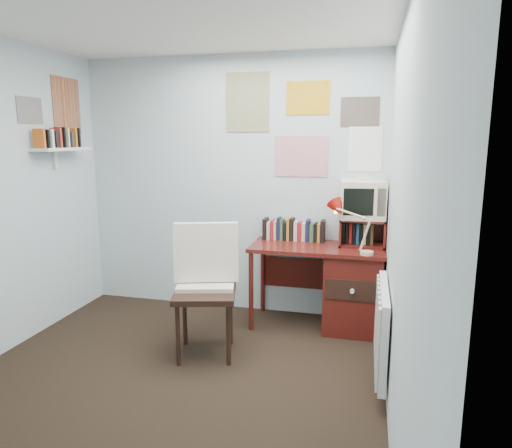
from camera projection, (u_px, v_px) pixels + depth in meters
The scene contains 13 objects.
ground at pixel (156, 398), 3.06m from camera, with size 3.50×3.50×0.00m, color black.
back_wall at pixel (230, 186), 4.50m from camera, with size 3.00×0.02×2.50m, color silver.
right_wall at pixel (400, 226), 2.48m from camera, with size 0.02×3.50×2.50m, color silver.
desk at pixel (346, 286), 4.12m from camera, with size 1.20×0.55×0.76m.
desk_chair at pixel (205, 294), 3.60m from camera, with size 0.52×0.50×1.02m, color black.
desk_lamp at pixel (368, 231), 3.77m from camera, with size 0.28×0.24×0.40m, color #B7160C.
tv_riser at pixel (362, 232), 4.11m from camera, with size 0.40×0.30×0.25m, color #561813.
crt_tv at pixel (362, 198), 4.08m from camera, with size 0.39×0.36×0.37m, color beige.
book_row at pixel (295, 229), 4.33m from camera, with size 0.60×0.14×0.22m, color #561813.
radiator at pixel (382, 328), 3.17m from camera, with size 0.09×0.80×0.60m, color white.
wall_shelf at pixel (62, 149), 4.14m from camera, with size 0.20×0.62×0.24m, color white.
posters_back at pixel (302, 124), 4.22m from camera, with size 1.20×0.01×0.90m, color white.
posters_left at pixel (49, 106), 4.09m from camera, with size 0.01×0.70×0.60m, color white.
Camera 1 is at (1.32, -2.55, 1.73)m, focal length 32.00 mm.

